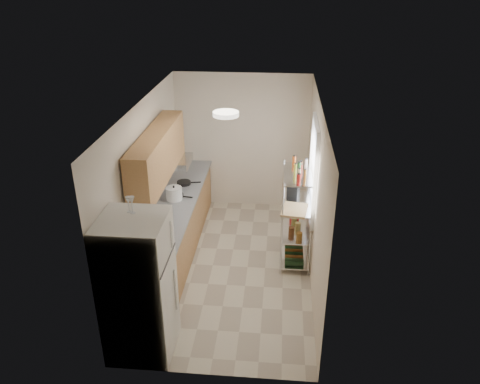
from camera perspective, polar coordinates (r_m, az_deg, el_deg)
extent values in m
cube|color=beige|center=(7.51, -1.21, -9.06)|extent=(2.50, 4.40, 0.01)
cube|color=white|center=(6.39, -1.43, 10.56)|extent=(2.50, 4.40, 0.01)
cube|color=beige|center=(8.88, 0.25, 6.12)|extent=(2.50, 0.01, 2.60)
cube|color=beige|center=(4.97, -4.15, -11.10)|extent=(2.50, 0.01, 2.60)
cube|color=beige|center=(7.09, -11.45, 0.35)|extent=(0.01, 4.40, 2.60)
cube|color=beige|center=(6.83, 9.20, -0.45)|extent=(0.01, 4.40, 2.60)
cube|color=#B6804D|center=(7.78, -7.66, -4.16)|extent=(0.60, 3.48, 0.86)
cube|color=gray|center=(7.57, -7.75, -1.21)|extent=(0.63, 3.51, 0.04)
cube|color=#B7BABC|center=(6.61, -10.12, -5.68)|extent=(0.52, 0.44, 0.04)
cube|color=#B7BABC|center=(8.90, -4.10, 0.25)|extent=(0.01, 0.55, 0.72)
cube|color=#B6804D|center=(6.93, -10.00, 4.45)|extent=(0.33, 2.20, 0.72)
cube|color=#B7BABC|center=(7.79, -7.94, 3.70)|extent=(0.50, 0.60, 0.12)
cube|color=white|center=(7.05, 8.94, 2.63)|extent=(0.06, 1.00, 1.46)
cube|color=silver|center=(7.67, 6.57, -7.46)|extent=(0.45, 0.90, 0.02)
cube|color=silver|center=(7.43, 6.75, -4.56)|extent=(0.45, 0.90, 0.02)
cube|color=silver|center=(7.22, 6.93, -1.47)|extent=(0.45, 0.90, 0.02)
cube|color=silver|center=(7.01, 7.14, 2.17)|extent=(0.45, 0.90, 0.02)
cylinder|color=silver|center=(6.94, 5.14, -4.70)|extent=(0.02, 0.02, 1.55)
cylinder|color=silver|center=(7.71, 5.19, -1.42)|extent=(0.02, 0.02, 1.55)
cylinder|color=silver|center=(6.96, 8.66, -4.82)|extent=(0.02, 0.02, 1.55)
cylinder|color=silver|center=(7.72, 8.35, -1.54)|extent=(0.02, 0.02, 1.55)
cylinder|color=white|center=(6.11, -1.75, 9.51)|extent=(0.34, 0.34, 0.05)
cube|color=silver|center=(5.69, -12.25, -11.25)|extent=(0.75, 0.75, 1.81)
cylinder|color=white|center=(7.57, -8.04, -0.18)|extent=(0.26, 0.26, 0.21)
cylinder|color=black|center=(7.68, -7.83, -0.44)|extent=(0.29, 0.29, 0.04)
cylinder|color=black|center=(8.11, -6.86, 1.12)|extent=(0.28, 0.28, 0.05)
cube|color=tan|center=(6.99, 6.67, -2.19)|extent=(0.42, 0.51, 0.03)
cube|color=black|center=(7.44, 6.57, 0.76)|extent=(0.22, 0.28, 0.29)
cube|color=#AA1515|center=(7.67, 6.65, -2.68)|extent=(0.15, 0.18, 0.18)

